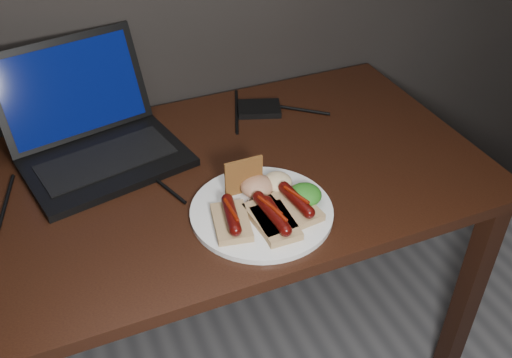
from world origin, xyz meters
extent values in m
cube|color=black|center=(0.00, 1.38, 0.73)|extent=(1.40, 0.70, 0.03)
cube|color=black|center=(0.65, 1.08, 0.36)|extent=(0.05, 0.05, 0.72)
cube|color=black|center=(0.65, 1.68, 0.36)|extent=(0.05, 0.05, 0.72)
cube|color=black|center=(-0.15, 1.50, 0.76)|extent=(0.40, 0.31, 0.02)
cube|color=black|center=(-0.15, 1.50, 0.77)|extent=(0.33, 0.20, 0.00)
cube|color=black|center=(-0.18, 1.66, 0.88)|extent=(0.37, 0.16, 0.23)
cube|color=#080E59|center=(-0.18, 1.66, 0.88)|extent=(0.33, 0.14, 0.20)
cube|color=black|center=(0.28, 1.59, 0.76)|extent=(0.13, 0.11, 0.02)
cylinder|color=black|center=(-0.05, 1.38, 0.75)|extent=(0.07, 0.17, 0.01)
cylinder|color=black|center=(0.22, 1.61, 0.75)|extent=(0.09, 0.21, 0.01)
cylinder|color=black|center=(0.39, 1.55, 0.75)|extent=(0.11, 0.10, 0.01)
cylinder|color=black|center=(-0.38, 1.45, 0.75)|extent=(0.05, 0.20, 0.01)
cylinder|color=white|center=(0.12, 1.21, 0.76)|extent=(0.39, 0.39, 0.01)
cube|color=tan|center=(0.04, 1.19, 0.77)|extent=(0.09, 0.13, 0.02)
cylinder|color=#540A05|center=(0.04, 1.19, 0.79)|extent=(0.04, 0.10, 0.02)
sphere|color=#540A05|center=(0.03, 1.14, 0.79)|extent=(0.03, 0.02, 0.02)
sphere|color=#540A05|center=(0.05, 1.23, 0.79)|extent=(0.03, 0.02, 0.02)
cylinder|color=#631104|center=(0.04, 1.19, 0.80)|extent=(0.01, 0.07, 0.01)
cube|color=tan|center=(0.12, 1.17, 0.77)|extent=(0.08, 0.12, 0.02)
cylinder|color=#540A05|center=(0.12, 1.17, 0.79)|extent=(0.03, 0.10, 0.02)
sphere|color=#540A05|center=(0.12, 1.12, 0.79)|extent=(0.02, 0.02, 0.02)
sphere|color=#540A05|center=(0.11, 1.21, 0.79)|extent=(0.02, 0.02, 0.02)
cylinder|color=#631104|center=(0.12, 1.17, 0.80)|extent=(0.03, 0.07, 0.01)
cube|color=tan|center=(0.18, 1.18, 0.77)|extent=(0.08, 0.12, 0.02)
cylinder|color=#540A05|center=(0.18, 1.18, 0.79)|extent=(0.04, 0.10, 0.02)
sphere|color=#540A05|center=(0.19, 1.13, 0.79)|extent=(0.03, 0.02, 0.02)
sphere|color=#540A05|center=(0.17, 1.22, 0.79)|extent=(0.03, 0.02, 0.02)
cylinder|color=#631104|center=(0.18, 1.18, 0.80)|extent=(0.03, 0.07, 0.01)
cube|color=tan|center=(0.12, 1.15, 0.77)|extent=(0.07, 0.12, 0.02)
cylinder|color=#540A05|center=(0.12, 1.15, 0.79)|extent=(0.03, 0.10, 0.02)
sphere|color=#540A05|center=(0.12, 1.10, 0.79)|extent=(0.02, 0.02, 0.02)
sphere|color=#540A05|center=(0.12, 1.19, 0.79)|extent=(0.02, 0.02, 0.02)
cylinder|color=#631104|center=(0.12, 1.15, 0.80)|extent=(0.02, 0.07, 0.01)
cube|color=#9B5D2A|center=(0.10, 1.28, 0.80)|extent=(0.08, 0.01, 0.08)
ellipsoid|color=#155B12|center=(0.21, 1.19, 0.78)|extent=(0.07, 0.07, 0.04)
ellipsoid|color=maroon|center=(0.13, 1.26, 0.78)|extent=(0.07, 0.07, 0.04)
ellipsoid|color=white|center=(0.18, 1.26, 0.78)|extent=(0.06, 0.06, 0.04)
camera|label=1|loc=(-0.25, 0.38, 1.53)|focal=40.00mm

